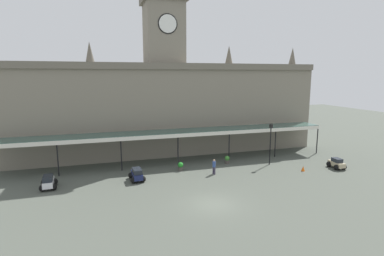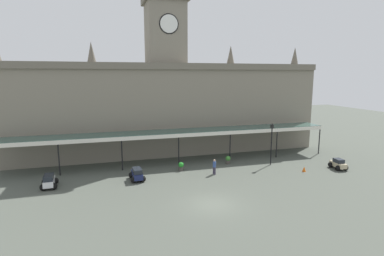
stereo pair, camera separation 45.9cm
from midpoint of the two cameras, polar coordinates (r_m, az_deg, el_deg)
ground_plane at (r=26.21m, az=3.49°, el=-13.96°), size 140.00×140.00×0.00m
station_building at (r=42.04m, az=-5.40°, el=4.47°), size 41.66×7.03×20.71m
entrance_canopy at (r=36.90m, az=-3.49°, el=-0.81°), size 39.29×3.26×3.91m
car_beige_sedan at (r=38.95m, az=24.98°, el=-6.09°), size 1.64×2.12×1.19m
car_white_estate at (r=32.43m, az=-25.51°, el=-9.13°), size 1.61×2.29×1.27m
car_navy_estate at (r=31.95m, az=-10.63°, el=-8.59°), size 1.60×2.28×1.27m
pedestrian_near_entrance at (r=33.21m, az=3.72°, el=-7.10°), size 0.34×0.38×1.67m
victorian_lamppost at (r=37.30m, az=14.05°, el=-2.01°), size 0.30×0.30×5.00m
traffic_cone at (r=36.51m, az=19.61°, el=-7.11°), size 0.40×0.40×0.57m
planter_by_canopy at (r=34.55m, az=-2.53°, el=-7.14°), size 0.60×0.60×0.96m
planter_forecourt_centre at (r=37.38m, az=6.19°, el=-5.87°), size 0.60×0.60×0.96m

